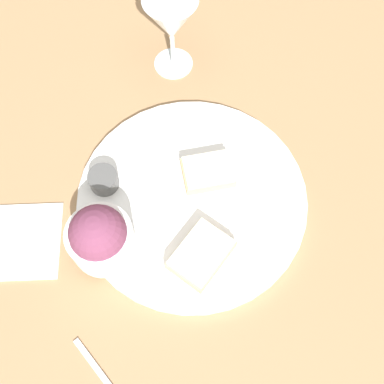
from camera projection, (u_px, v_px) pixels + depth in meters
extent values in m
plane|color=#93704C|center=(192.00, 201.00, 0.76)|extent=(4.00, 4.00, 0.00)
cylinder|color=white|center=(192.00, 199.00, 0.76)|extent=(0.36, 0.36, 0.01)
cylinder|color=white|center=(102.00, 240.00, 0.69)|extent=(0.10, 0.10, 0.06)
sphere|color=#6B334C|center=(98.00, 233.00, 0.66)|extent=(0.08, 0.08, 0.08)
cylinder|color=#4C4C4C|center=(104.00, 180.00, 0.75)|extent=(0.05, 0.05, 0.03)
cylinder|color=beige|center=(102.00, 177.00, 0.74)|extent=(0.04, 0.04, 0.01)
cube|color=tan|center=(201.00, 255.00, 0.70)|extent=(0.11, 0.10, 0.02)
cube|color=#F4E5C1|center=(201.00, 252.00, 0.69)|extent=(0.10, 0.09, 0.01)
cube|color=tan|center=(208.00, 173.00, 0.76)|extent=(0.09, 0.08, 0.02)
cube|color=#F4E5C1|center=(208.00, 169.00, 0.75)|extent=(0.09, 0.07, 0.01)
cylinder|color=silver|center=(173.00, 63.00, 0.87)|extent=(0.07, 0.07, 0.01)
cylinder|color=silver|center=(173.00, 50.00, 0.84)|extent=(0.01, 0.01, 0.06)
cone|color=silver|center=(171.00, 20.00, 0.78)|extent=(0.09, 0.09, 0.08)
cube|color=white|center=(24.00, 241.00, 0.73)|extent=(0.15, 0.16, 0.01)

